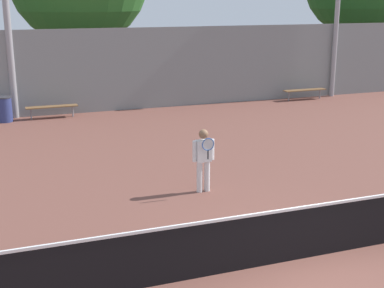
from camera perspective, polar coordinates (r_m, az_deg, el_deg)
The scene contains 7 objects.
ground_plane at distance 10.18m, azimuth 10.92°, elevation -12.01°, with size 100.00×100.00×0.00m, color brown.
tennis_net at distance 9.96m, azimuth 11.08°, elevation -9.32°, with size 11.90×0.09×1.03m.
tennis_player at distance 12.99m, azimuth 1.24°, elevation -1.34°, with size 0.57×0.41×1.58m.
bench_courtside_near at distance 21.96m, azimuth -14.73°, elevation 3.82°, with size 2.02×0.40×0.48m.
bench_by_gate at distance 25.69m, azimuth 11.93°, elevation 5.61°, with size 2.10×0.40×0.48m.
trash_bin at distance 21.80m, azimuth -19.36°, elevation 3.52°, with size 0.58×0.58×0.98m.
back_fence at distance 22.78m, azimuth -7.76°, elevation 7.86°, with size 35.09×0.06×3.44m.
Camera 1 is at (-4.82, -7.68, 4.63)m, focal length 50.00 mm.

